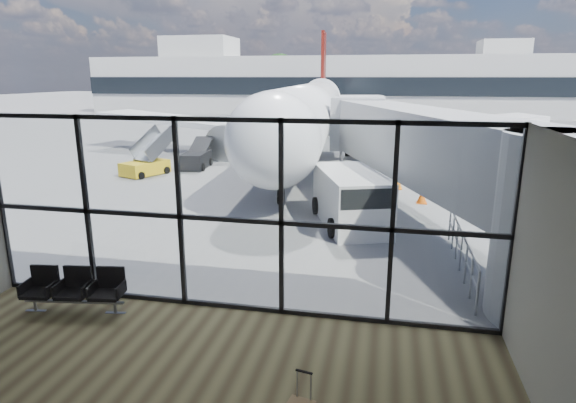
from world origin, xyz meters
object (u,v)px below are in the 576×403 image
(airliner, at_px, (310,112))
(service_van, at_px, (351,198))
(seating_row, at_px, (76,287))
(mobile_stairs, at_px, (146,166))
(belt_loader, at_px, (196,159))

(airliner, distance_m, service_van, 17.30)
(seating_row, distance_m, mobile_stairs, 16.34)
(service_van, relative_size, mobile_stairs, 1.50)
(belt_loader, bearing_deg, service_van, -50.43)
(belt_loader, relative_size, mobile_stairs, 1.12)
(service_van, distance_m, mobile_stairs, 13.89)
(seating_row, relative_size, airliner, 0.06)
(service_van, relative_size, belt_loader, 1.33)
(belt_loader, bearing_deg, seating_row, -83.06)
(airliner, height_order, service_van, airliner)
(airliner, distance_m, mobile_stairs, 12.48)
(airliner, relative_size, mobile_stairs, 11.40)
(seating_row, xyz_separation_m, airliner, (1.51, 24.68, 2.35))
(airliner, xyz_separation_m, belt_loader, (-5.70, -7.03, -2.38))
(airliner, xyz_separation_m, service_van, (4.26, -16.66, -1.92))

